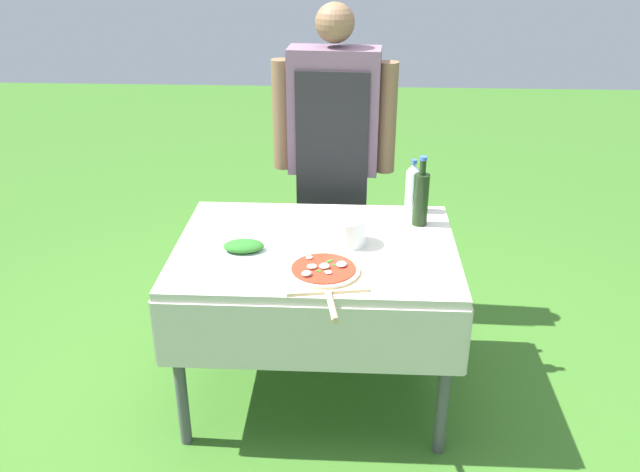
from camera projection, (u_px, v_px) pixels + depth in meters
ground_plane at (316, 388)px, 3.12m from camera, size 12.00×12.00×0.00m
prep_table at (316, 264)px, 2.84m from camera, size 1.17×0.88×0.74m
person_cook at (334, 142)px, 3.35m from camera, size 0.61×0.22×1.62m
pizza_on_peel at (324, 272)px, 2.55m from camera, size 0.35×0.51×0.05m
oil_bottle at (421, 198)px, 2.93m from camera, size 0.07×0.07×0.31m
water_bottle at (413, 187)px, 3.07m from camera, size 0.06×0.06×0.25m
herb_container at (244, 247)px, 2.73m from camera, size 0.20×0.15×0.05m
mixing_tub at (349, 231)px, 2.78m from camera, size 0.15×0.15×0.11m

